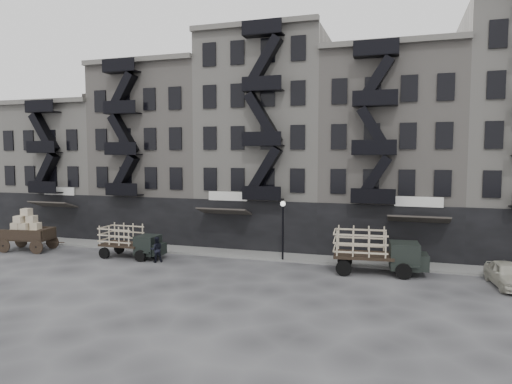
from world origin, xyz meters
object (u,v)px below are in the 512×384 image
(wagon, at_px, (27,227))
(stake_truck_west, at_px, (131,239))
(stake_truck_east, at_px, (377,248))
(pedestrian_mid, at_px, (156,249))
(car_east, at_px, (508,275))

(wagon, xyz_separation_m, stake_truck_west, (9.16, 0.34, -0.52))
(stake_truck_west, distance_m, stake_truck_east, 17.34)
(stake_truck_west, bearing_deg, wagon, -177.31)
(stake_truck_east, bearing_deg, wagon, 177.83)
(wagon, height_order, pedestrian_mid, wagon)
(wagon, xyz_separation_m, pedestrian_mid, (11.64, -0.33, -0.98))
(car_east, bearing_deg, stake_truck_west, 172.93)
(wagon, relative_size, car_east, 0.99)
(car_east, relative_size, pedestrian_mid, 2.33)
(wagon, distance_m, pedestrian_mid, 11.68)
(pedestrian_mid, bearing_deg, car_east, 147.05)
(stake_truck_west, bearing_deg, pedestrian_mid, -14.63)
(wagon, distance_m, stake_truck_west, 9.18)
(stake_truck_east, xyz_separation_m, pedestrian_mid, (-14.84, -1.52, -0.74))
(pedestrian_mid, bearing_deg, stake_truck_west, -50.13)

